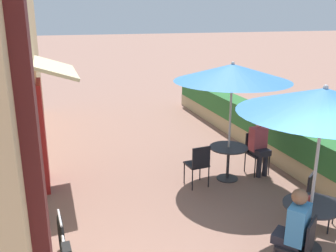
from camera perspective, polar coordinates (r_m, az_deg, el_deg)
cafe_facade_wall at (r=7.85m, az=-20.26°, el=6.77°), size 0.98×11.39×4.20m
planter_hedge at (r=9.63m, az=13.96°, el=-0.46°), size 0.60×10.39×1.01m
patio_table_near at (r=5.89m, az=20.79°, el=-12.77°), size 0.79×0.79×0.71m
patio_umbrella_near at (r=5.30m, az=22.69°, el=3.59°), size 2.28×2.28×2.44m
cafe_chair_near_left at (r=5.26m, az=19.57°, el=-16.47°), size 0.56×0.56×0.87m
seated_patron_near_left at (r=5.19m, az=18.54°, el=-14.61°), size 0.50×0.51×1.25m
cafe_chair_near_right at (r=6.55m, az=21.73°, el=-9.81°), size 0.56×0.56×0.87m
coffee_cup_near at (r=5.85m, az=20.70°, el=-10.33°), size 0.07×0.07×0.09m
patio_table_mid at (r=7.78m, az=9.18°, el=-4.48°), size 0.79×0.79×0.71m
patio_umbrella_mid at (r=7.34m, az=9.80°, el=8.02°), size 2.28×2.28×2.44m
cafe_chair_mid_left at (r=8.24m, az=13.20°, el=-3.51°), size 0.44×0.44×0.87m
seated_patron_mid_left at (r=8.10m, az=13.75°, el=-2.63°), size 0.36×0.43×1.25m
cafe_chair_mid_right at (r=7.37m, az=4.66°, el=-5.56°), size 0.44×0.44×0.87m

